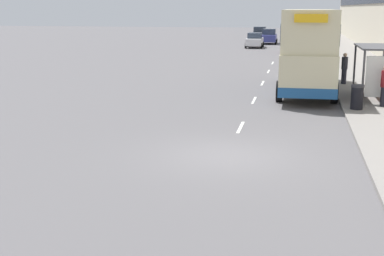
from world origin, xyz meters
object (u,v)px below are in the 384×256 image
at_px(car_0, 298,44).
at_px(pedestrian_1, 344,68).
at_px(car_1, 255,40).
at_px(car_3, 260,34).
at_px(car_2, 269,37).
at_px(bus_shelter, 379,62).
at_px(double_decker_bus_near, 308,49).
at_px(litter_bin, 357,97).

xyz_separation_m(car_0, pedestrian_1, (2.64, -23.05, 0.17)).
height_order(car_1, car_3, car_3).
bearing_deg(car_3, car_2, 102.74).
bearing_deg(car_1, car_0, 125.85).
distance_m(bus_shelter, car_1, 35.89).
bearing_deg(car_0, car_3, 104.10).
bearing_deg(car_2, pedestrian_1, 99.67).
distance_m(bus_shelter, car_3, 50.20).
distance_m(car_0, pedestrian_1, 23.20).
bearing_deg(double_decker_bus_near, car_0, 91.09).
relative_size(car_3, pedestrian_1, 2.23).
relative_size(double_decker_bus_near, car_3, 2.63).
bearing_deg(car_3, car_1, 91.87).
height_order(bus_shelter, car_1, bus_shelter).
distance_m(bus_shelter, litter_bin, 3.44).
bearing_deg(car_0, car_2, 104.84).
bearing_deg(car_1, pedestrian_1, 104.14).
height_order(pedestrian_1, litter_bin, pedestrian_1).
relative_size(bus_shelter, car_2, 0.99).
relative_size(car_0, pedestrian_1, 2.54).
relative_size(bus_shelter, car_3, 1.07).
distance_m(car_2, pedestrian_1, 37.26).
bearing_deg(car_0, car_1, 125.85).
relative_size(bus_shelter, car_1, 1.03).
distance_m(double_decker_bus_near, litter_bin, 5.91).
height_order(car_0, car_1, car_0).
bearing_deg(pedestrian_1, car_1, 104.14).
bearing_deg(car_3, double_decker_bus_near, 97.06).
distance_m(double_decker_bus_near, car_1, 32.98).
bearing_deg(car_1, car_2, -100.14).
distance_m(car_0, car_3, 21.93).
height_order(car_1, pedestrian_1, pedestrian_1).
relative_size(car_2, car_3, 1.08).
relative_size(double_decker_bus_near, car_0, 2.31).
distance_m(car_1, car_2, 7.05).
bearing_deg(pedestrian_1, double_decker_bus_near, -128.26).
bearing_deg(car_2, car_0, 104.84).
bearing_deg(double_decker_bus_near, litter_bin, -68.61).
xyz_separation_m(car_2, car_3, (-1.72, 7.59, 0.00)).
xyz_separation_m(double_decker_bus_near, car_3, (-5.83, 47.04, -1.38)).
height_order(double_decker_bus_near, car_2, double_decker_bus_near).
bearing_deg(bus_shelter, car_1, 103.96).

